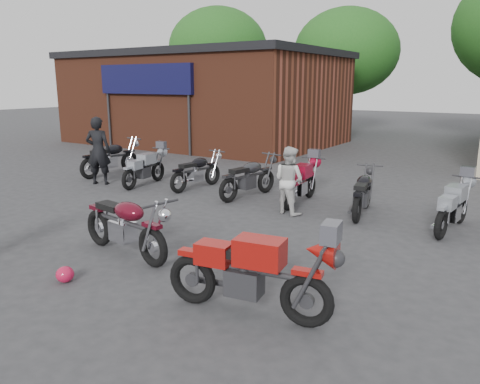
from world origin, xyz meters
The scene contains 16 objects.
ground centered at (0.00, 0.00, 0.00)m, with size 90.00×90.00×0.00m, color #313134.
brick_building centered at (-9.00, 14.00, 2.00)m, with size 12.00×8.00×4.00m, color #612C1B.
tree_0 centered at (-14.00, 22.00, 4.10)m, with size 6.56×6.56×8.20m, color #124512, non-canonical shape.
tree_1 centered at (-5.00, 22.00, 3.70)m, with size 5.92×5.92×7.40m, color #124512, non-canonical shape.
vintage_motorcycle centered at (-0.54, 0.66, 0.61)m, with size 2.10×0.69×1.22m, color #4E0917, non-canonical shape.
sportbike centered at (2.29, 0.06, 0.62)m, with size 2.13×0.70×1.23m, color #AC130E, non-canonical shape.
helmet centered at (-0.51, -0.58, 0.12)m, with size 0.26×0.26×0.24m, color #B91339.
person_dark centered at (-5.48, 4.33, 0.97)m, with size 0.71×0.46×1.93m, color black.
person_light centered at (0.50, 4.54, 0.75)m, with size 0.73×0.57×1.51m, color silver.
row_bike_0 centered at (-6.24, 5.43, 0.61)m, with size 2.09×0.69×1.21m, color black, non-canonical shape.
row_bike_1 centered at (-4.28, 4.93, 0.54)m, with size 1.85×0.61×1.07m, color #91969F, non-canonical shape.
row_bike_2 centered at (-2.77, 5.39, 0.54)m, with size 1.85×0.61×1.07m, color black, non-canonical shape.
row_bike_3 centered at (-1.04, 5.32, 0.57)m, with size 1.97×0.65×1.14m, color #262629, non-canonical shape.
row_bike_4 centered at (0.33, 5.48, 0.56)m, with size 1.93×0.64×1.12m, color #A40D2B, non-canonical shape.
row_bike_5 centered at (1.92, 5.34, 0.55)m, with size 1.89×0.62×1.10m, color black, non-canonical shape.
row_bike_6 centered at (3.79, 5.16, 0.54)m, with size 1.86×0.61×1.08m, color gray, non-canonical shape.
Camera 1 is at (5.13, -4.51, 2.85)m, focal length 35.00 mm.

